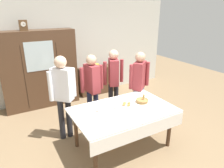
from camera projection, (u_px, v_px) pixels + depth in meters
The scene contains 18 objects.
ground_plane at pixel (117, 140), 4.08m from camera, with size 12.00×12.00×0.00m, color #846B4C.
back_wall at pixel (69, 50), 5.77m from camera, with size 6.40×0.10×2.70m, color silver.
dining_table at pixel (124, 115), 3.65m from camera, with size 1.79×1.12×0.78m.
wall_cabinet at pixel (40, 70), 5.24m from camera, with size 1.85×0.46×1.97m.
mantel_clock at pixel (23, 25), 4.74m from camera, with size 0.18×0.11×0.24m.
bookshelf_low at pixel (97, 80), 6.23m from camera, with size 1.10×0.35×0.82m.
book_stack at pixel (97, 65), 6.07m from camera, with size 0.15×0.20×0.10m.
tea_cup_far_left at pixel (108, 121), 3.22m from camera, with size 0.13×0.13×0.06m.
tea_cup_center at pixel (116, 107), 3.65m from camera, with size 0.13×0.13×0.06m.
tea_cup_back_edge at pixel (99, 111), 3.54m from camera, with size 0.13×0.13×0.06m.
bread_basket at pixel (142, 101), 3.90m from camera, with size 0.24×0.24×0.16m.
pastry_plate at pixel (127, 105), 3.78m from camera, with size 0.28×0.28×0.05m.
spoon_far_left at pixel (140, 110), 3.60m from camera, with size 0.12×0.02×0.01m.
spoon_center at pixel (111, 113), 3.50m from camera, with size 0.12×0.02×0.01m.
person_beside_shelf at pixel (114, 77), 4.73m from camera, with size 0.52×0.41×1.60m.
person_near_right_end at pixel (92, 84), 4.34m from camera, with size 0.52×0.38×1.58m.
person_behind_table_right at pixel (63, 90), 3.83m from camera, with size 0.52×0.39×1.68m.
person_behind_table_left at pixel (139, 80), 4.50m from camera, with size 0.52×0.38×1.61m.
Camera 1 is at (-1.78, -2.94, 2.47)m, focal length 32.91 mm.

